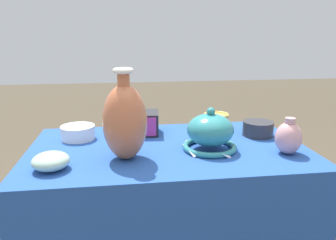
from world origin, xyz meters
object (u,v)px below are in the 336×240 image
object	(u,v)px
pot_squat_porcelain	(78,132)
cup_wide_ochre	(216,121)
jar_round_rose	(288,138)
vase_dome_bell	(210,133)
mosaic_tile_box	(140,123)
vase_tall_bulbous	(125,121)
bowl_shallow_celadon	(51,161)
pot_squat_charcoal	(258,129)

from	to	relation	value
pot_squat_porcelain	cup_wide_ochre	world-z (taller)	cup_wide_ochre
jar_round_rose	pot_squat_porcelain	bearing A→B (deg)	160.22
vase_dome_bell	mosaic_tile_box	xyz separation A→B (m)	(-0.26, 0.25, -0.02)
mosaic_tile_box	cup_wide_ochre	distance (m)	0.36
jar_round_rose	cup_wide_ochre	bearing A→B (deg)	117.81
mosaic_tile_box	jar_round_rose	world-z (taller)	jar_round_rose
vase_tall_bulbous	jar_round_rose	size ratio (longest dim) A/B	2.36
vase_dome_bell	cup_wide_ochre	xyz separation A→B (m)	(0.10, 0.26, -0.02)
vase_dome_bell	pot_squat_porcelain	size ratio (longest dim) A/B	1.56
bowl_shallow_celadon	jar_round_rose	size ratio (longest dim) A/B	0.90
cup_wide_ochre	jar_round_rose	distance (m)	0.39
vase_tall_bulbous	vase_dome_bell	xyz separation A→B (m)	(0.32, 0.05, -0.07)
mosaic_tile_box	pot_squat_charcoal	xyz separation A→B (m)	(0.51, -0.10, -0.02)
pot_squat_porcelain	cup_wide_ochre	bearing A→B (deg)	4.76
bowl_shallow_celadon	jar_round_rose	xyz separation A→B (m)	(0.85, 0.03, 0.03)
vase_tall_bulbous	cup_wide_ochre	distance (m)	0.53
mosaic_tile_box	bowl_shallow_celadon	distance (m)	0.48
pot_squat_porcelain	jar_round_rose	bearing A→B (deg)	-19.78
vase_tall_bulbous	bowl_shallow_celadon	size ratio (longest dim) A/B	2.63
vase_dome_bell	cup_wide_ochre	bearing A→B (deg)	69.12
vase_tall_bulbous	vase_dome_bell	bearing A→B (deg)	8.59
vase_dome_bell	pot_squat_porcelain	distance (m)	0.56
cup_wide_ochre	vase_tall_bulbous	bearing A→B (deg)	-143.86
pot_squat_charcoal	jar_round_rose	distance (m)	0.23
pot_squat_porcelain	mosaic_tile_box	bearing A→B (deg)	9.11
mosaic_tile_box	pot_squat_porcelain	bearing A→B (deg)	-164.98
mosaic_tile_box	jar_round_rose	size ratio (longest dim) A/B	1.32
vase_tall_bulbous	pot_squat_charcoal	world-z (taller)	vase_tall_bulbous
vase_dome_bell	jar_round_rose	distance (m)	0.29
pot_squat_porcelain	bowl_shallow_celadon	size ratio (longest dim) A/B	1.16
pot_squat_porcelain	vase_dome_bell	bearing A→B (deg)	-21.64
mosaic_tile_box	cup_wide_ochre	xyz separation A→B (m)	(0.36, 0.01, -0.01)
pot_squat_charcoal	vase_dome_bell	bearing A→B (deg)	-150.31
vase_tall_bulbous	bowl_shallow_celadon	bearing A→B (deg)	-164.99
vase_tall_bulbous	bowl_shallow_celadon	world-z (taller)	vase_tall_bulbous
pot_squat_porcelain	vase_tall_bulbous	bearing A→B (deg)	-52.04
bowl_shallow_celadon	cup_wide_ochre	bearing A→B (deg)	29.22
pot_squat_porcelain	jar_round_rose	world-z (taller)	jar_round_rose
mosaic_tile_box	bowl_shallow_celadon	world-z (taller)	mosaic_tile_box
pot_squat_porcelain	pot_squat_charcoal	bearing A→B (deg)	-4.48
vase_dome_bell	pot_squat_porcelain	bearing A→B (deg)	158.36
bowl_shallow_celadon	jar_round_rose	distance (m)	0.85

